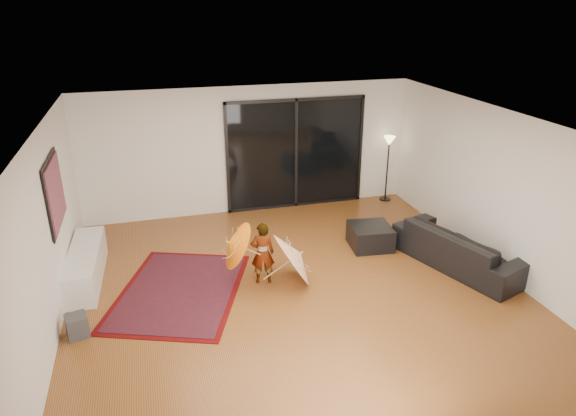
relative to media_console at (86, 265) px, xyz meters
name	(u,v)px	position (x,y,z in m)	size (l,w,h in m)	color
floor	(296,290)	(3.25, -1.25, -0.27)	(7.00, 7.00, 0.00)	brown
ceiling	(297,124)	(3.25, -1.25, 2.43)	(7.00, 7.00, 0.00)	white
wall_back	(250,150)	(3.25, 2.25, 1.08)	(7.00, 7.00, 0.00)	silver
wall_front	(407,359)	(3.25, -4.75, 1.08)	(7.00, 7.00, 0.00)	silver
wall_left	(46,240)	(-0.25, -1.25, 1.08)	(7.00, 7.00, 0.00)	silver
wall_right	(497,191)	(6.75, -1.25, 1.08)	(7.00, 7.00, 0.00)	silver
sliding_door	(296,154)	(4.25, 2.22, 0.93)	(3.06, 0.07, 2.40)	black
painting	(55,193)	(-0.21, -0.25, 1.38)	(0.04, 1.28, 1.08)	black
media_console	(86,265)	(0.00, 0.00, 0.00)	(0.48, 1.91, 0.53)	white
speaker	(77,326)	(0.00, -1.59, -0.11)	(0.28, 0.28, 0.32)	#424244
persian_rug	(180,291)	(1.44, -0.80, -0.26)	(2.61, 3.03, 0.02)	#500607
sofa	(460,247)	(6.20, -1.22, 0.08)	(2.36, 0.92, 0.69)	black
ottoman	(370,236)	(5.02, -0.13, -0.05)	(0.74, 0.74, 0.42)	black
floor_lamp	(389,150)	(6.35, 2.00, 0.92)	(0.26, 0.26, 1.50)	black
child	(263,253)	(2.79, -0.86, 0.26)	(0.39, 0.25, 1.06)	#999999
parasol_orange	(229,247)	(2.24, -0.91, 0.47)	(0.54, 0.79, 0.85)	orange
parasol_white	(301,254)	(3.39, -1.01, 0.24)	(0.69, 0.99, 1.00)	white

